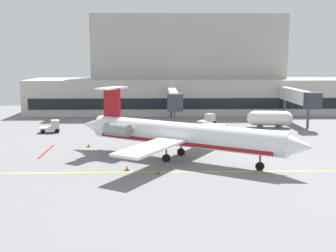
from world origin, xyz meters
TOP-DOWN VIEW (x-y plane):
  - ground at (-0.00, -0.00)m, footprint 120.00×120.00m
  - terminal_building at (6.77, 47.94)m, footprint 69.75×14.45m
  - jet_bridge_west at (2.08, 29.50)m, footprint 2.40×19.53m
  - jet_bridge_east at (24.60, 30.70)m, footprint 2.40×17.17m
  - regional_jet at (1.83, 4.50)m, footprint 26.55×20.52m
  - baggage_tug at (-17.37, 22.60)m, footprint 3.40×2.66m
  - pushback_tractor at (8.32, 29.65)m, footprint 3.42×3.32m
  - fuel_tank at (18.37, 26.34)m, footprint 7.62×3.02m
  - safety_cone_alpha at (11.79, 11.74)m, footprint 0.47×0.47m
  - safety_cone_bravo at (-0.71, -1.47)m, footprint 0.47×0.47m
  - safety_cone_charlie at (-9.85, 11.58)m, footprint 0.47×0.47m
  - safety_cone_delta at (-3.96, -0.09)m, footprint 0.47×0.47m

SIDE VIEW (x-z plane):
  - ground at x=0.00m, z-range -0.10..0.00m
  - safety_cone_alpha at x=11.79m, z-range -0.03..0.52m
  - safety_cone_bravo at x=-0.71m, z-range -0.03..0.52m
  - safety_cone_charlie at x=-9.85m, z-range -0.03..0.52m
  - safety_cone_delta at x=-3.96m, z-range -0.03..0.52m
  - pushback_tractor at x=8.32m, z-range -0.08..1.83m
  - baggage_tug at x=-17.37m, z-range -0.09..1.88m
  - fuel_tank at x=18.37m, z-range 0.15..2.99m
  - regional_jet at x=1.83m, z-range -1.07..7.00m
  - jet_bridge_east at x=24.60m, z-range 1.68..7.82m
  - jet_bridge_west at x=2.08m, z-range 1.71..7.90m
  - terminal_building at x=6.77m, z-range -2.22..18.51m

